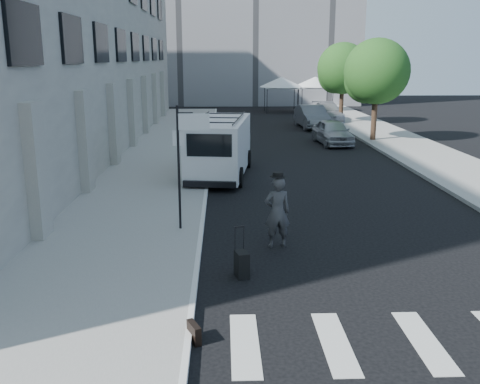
{
  "coord_description": "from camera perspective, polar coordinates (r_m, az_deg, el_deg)",
  "views": [
    {
      "loc": [
        -1.36,
        -11.47,
        4.91
      ],
      "look_at": [
        -0.9,
        2.84,
        1.3
      ],
      "focal_mm": 40.0,
      "sensor_mm": 36.0,
      "label": 1
    }
  ],
  "objects": [
    {
      "name": "parked_car_a",
      "position": [
        31.6,
        9.85,
        6.32
      ],
      "size": [
        2.02,
        4.31,
        1.43
      ],
      "primitive_type": "imported",
      "rotation": [
        0.0,
        0.0,
        0.08
      ],
      "color": "#9EA1A6",
      "rests_on": "ground"
    },
    {
      "name": "sidewalk_right",
      "position": [
        33.48,
        16.28,
        5.29
      ],
      "size": [
        4.0,
        56.0,
        0.15
      ],
      "primitive_type": "cube",
      "color": "gray",
      "rests_on": "ground"
    },
    {
      "name": "parked_car_c",
      "position": [
        42.68,
        9.29,
        8.37
      ],
      "size": [
        2.23,
        5.18,
        1.49
      ],
      "primitive_type": "imported",
      "rotation": [
        0.0,
        0.0,
        -0.03
      ],
      "color": "#AFB2B8",
      "rests_on": "ground"
    },
    {
      "name": "businessman",
      "position": [
        14.11,
        4.0,
        -2.15
      ],
      "size": [
        0.76,
        0.55,
        1.91
      ],
      "primitive_type": "imported",
      "rotation": [
        0.0,
        0.0,
        3.28
      ],
      "color": "#393A3C",
      "rests_on": "ground"
    },
    {
      "name": "tree_near",
      "position": [
        32.85,
        14.13,
        12.11
      ],
      "size": [
        3.8,
        3.83,
        6.03
      ],
      "color": "black",
      "rests_on": "ground"
    },
    {
      "name": "sign_pole",
      "position": [
        14.88,
        -5.72,
        5.36
      ],
      "size": [
        1.03,
        0.07,
        3.5
      ],
      "color": "black",
      "rests_on": "sidewalk_left"
    },
    {
      "name": "tree_far",
      "position": [
        41.59,
        10.72,
        12.63
      ],
      "size": [
        3.8,
        3.83,
        6.03
      ],
      "color": "black",
      "rests_on": "ground"
    },
    {
      "name": "cargo_van",
      "position": [
        22.75,
        -2.1,
        4.87
      ],
      "size": [
        2.89,
        6.62,
        2.41
      ],
      "rotation": [
        0.0,
        0.0,
        -0.13
      ],
      "color": "white",
      "rests_on": "ground"
    },
    {
      "name": "parked_car_b",
      "position": [
        38.89,
        7.66,
        7.97
      ],
      "size": [
        2.02,
        4.96,
        1.6
      ],
      "primitive_type": "imported",
      "rotation": [
        0.0,
        0.0,
        0.07
      ],
      "color": "#5B5D63",
      "rests_on": "ground"
    },
    {
      "name": "ground",
      "position": [
        12.55,
        4.58,
        -8.93
      ],
      "size": [
        120.0,
        120.0,
        0.0
      ],
      "primitive_type": "plane",
      "color": "black",
      "rests_on": "ground"
    },
    {
      "name": "building_left",
      "position": [
        31.18,
        -21.61,
        15.21
      ],
      "size": [
        10.0,
        44.0,
        12.0
      ],
      "primitive_type": "cube",
      "color": "gray",
      "rests_on": "ground"
    },
    {
      "name": "sidewalk_left",
      "position": [
        28.04,
        -7.75,
        4.1
      ],
      "size": [
        4.5,
        48.0,
        0.15
      ],
      "primitive_type": "cube",
      "color": "gray",
      "rests_on": "ground"
    },
    {
      "name": "briefcase",
      "position": [
        9.84,
        -4.93,
        -14.71
      ],
      "size": [
        0.29,
        0.45,
        0.34
      ],
      "primitive_type": "cube",
      "rotation": [
        0.0,
        0.0,
        0.41
      ],
      "color": "black",
      "rests_on": "ground"
    },
    {
      "name": "suitcase",
      "position": [
        12.36,
        0.18,
        -7.7
      ],
      "size": [
        0.36,
        0.47,
        1.17
      ],
      "rotation": [
        0.0,
        0.0,
        0.27
      ],
      "color": "black",
      "rests_on": "ground"
    },
    {
      "name": "tent_left",
      "position": [
        49.81,
        4.43,
        11.59
      ],
      "size": [
        4.0,
        4.0,
        3.2
      ],
      "color": "black",
      "rests_on": "ground"
    },
    {
      "name": "tent_right",
      "position": [
        50.74,
        8.04,
        11.54
      ],
      "size": [
        4.0,
        4.0,
        3.2
      ],
      "color": "black",
      "rests_on": "ground"
    }
  ]
}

